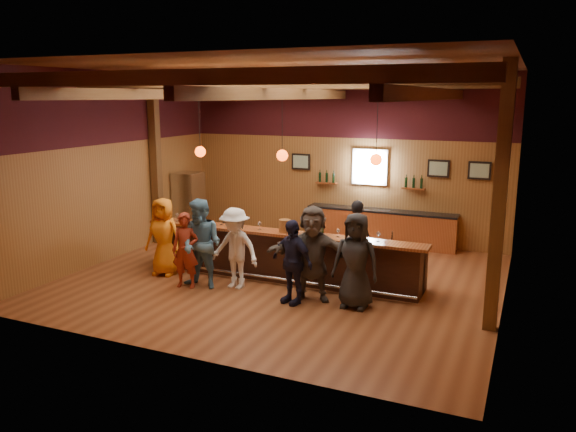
# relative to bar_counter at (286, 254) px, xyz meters

# --- Properties ---
(room) EXTENTS (9.04, 9.00, 4.52)m
(room) POSITION_rel_bar_counter_xyz_m (-0.02, -0.09, 2.69)
(room) COLOR brown
(room) RESTS_ON ground
(bar_counter) EXTENTS (6.30, 1.07, 1.11)m
(bar_counter) POSITION_rel_bar_counter_xyz_m (0.00, 0.00, 0.00)
(bar_counter) COLOR black
(bar_counter) RESTS_ON ground
(back_bar_cabinet) EXTENTS (4.00, 0.52, 0.95)m
(back_bar_cabinet) POSITION_rel_bar_counter_xyz_m (1.18, 3.57, -0.05)
(back_bar_cabinet) COLOR brown
(back_bar_cabinet) RESTS_ON ground
(window) EXTENTS (0.95, 0.09, 0.95)m
(window) POSITION_rel_bar_counter_xyz_m (0.78, 3.80, 1.53)
(window) COLOR silver
(window) RESTS_ON room
(framed_pictures) EXTENTS (5.35, 0.05, 0.45)m
(framed_pictures) POSITION_rel_bar_counter_xyz_m (1.65, 3.79, 1.58)
(framed_pictures) COLOR black
(framed_pictures) RESTS_ON room
(wine_shelves) EXTENTS (3.00, 0.18, 0.30)m
(wine_shelves) POSITION_rel_bar_counter_xyz_m (0.78, 3.73, 1.10)
(wine_shelves) COLOR brown
(wine_shelves) RESTS_ON room
(pendant_lights) EXTENTS (4.24, 0.24, 1.37)m
(pendant_lights) POSITION_rel_bar_counter_xyz_m (-0.02, -0.15, 2.19)
(pendant_lights) COLOR black
(pendant_lights) RESTS_ON room
(stainless_fridge) EXTENTS (0.70, 0.70, 1.80)m
(stainless_fridge) POSITION_rel_bar_counter_xyz_m (-4.12, 2.45, 0.38)
(stainless_fridge) COLOR silver
(stainless_fridge) RESTS_ON ground
(customer_orange) EXTENTS (0.89, 0.61, 1.73)m
(customer_orange) POSITION_rel_bar_counter_xyz_m (-2.57, -0.88, 0.35)
(customer_orange) COLOR orange
(customer_orange) RESTS_ON ground
(customer_redvest) EXTENTS (0.64, 0.49, 1.58)m
(customer_redvest) POSITION_rel_bar_counter_xyz_m (-1.65, -1.41, 0.27)
(customer_redvest) COLOR maroon
(customer_redvest) RESTS_ON ground
(customer_denim) EXTENTS (0.94, 0.74, 1.87)m
(customer_denim) POSITION_rel_bar_counter_xyz_m (-1.32, -1.30, 0.41)
(customer_denim) COLOR #5588AA
(customer_denim) RESTS_ON ground
(customer_white) EXTENTS (1.15, 0.74, 1.69)m
(customer_white) POSITION_rel_bar_counter_xyz_m (-0.68, -1.04, 0.33)
(customer_white) COLOR white
(customer_white) RESTS_ON ground
(customer_navy) EXTENTS (1.04, 0.69, 1.64)m
(customer_navy) POSITION_rel_bar_counter_xyz_m (0.73, -1.37, 0.30)
(customer_navy) COLOR #1C1D39
(customer_navy) RESTS_ON ground
(customer_brown) EXTENTS (1.82, 0.99, 1.87)m
(customer_brown) POSITION_rel_bar_counter_xyz_m (1.03, -1.05, 0.41)
(customer_brown) COLOR #524942
(customer_brown) RESTS_ON ground
(customer_dark) EXTENTS (0.89, 0.58, 1.82)m
(customer_dark) POSITION_rel_bar_counter_xyz_m (1.91, -1.09, 0.39)
(customer_dark) COLOR black
(customer_dark) RESTS_ON ground
(bartender) EXTENTS (0.61, 0.42, 1.64)m
(bartender) POSITION_rel_bar_counter_xyz_m (1.27, 1.08, 0.30)
(bartender) COLOR black
(bartender) RESTS_ON ground
(ice_bucket) EXTENTS (0.24, 0.24, 0.27)m
(ice_bucket) POSITION_rel_bar_counter_xyz_m (0.11, -0.32, 0.72)
(ice_bucket) COLOR brown
(ice_bucket) RESTS_ON bar_counter
(bottle_a) EXTENTS (0.08, 0.08, 0.39)m
(bottle_a) POSITION_rel_bar_counter_xyz_m (0.61, -0.19, 0.74)
(bottle_a) COLOR black
(bottle_a) RESTS_ON bar_counter
(bottle_b) EXTENTS (0.08, 0.08, 0.38)m
(bottle_b) POSITION_rel_bar_counter_xyz_m (0.89, -0.17, 0.74)
(bottle_b) COLOR black
(bottle_b) RESTS_ON bar_counter
(glass_a) EXTENTS (0.08, 0.08, 0.18)m
(glass_a) POSITION_rel_bar_counter_xyz_m (-2.57, -0.36, 0.72)
(glass_a) COLOR silver
(glass_a) RESTS_ON bar_counter
(glass_b) EXTENTS (0.08, 0.08, 0.19)m
(glass_b) POSITION_rel_bar_counter_xyz_m (-2.07, -0.27, 0.72)
(glass_b) COLOR silver
(glass_b) RESTS_ON bar_counter
(glass_c) EXTENTS (0.08, 0.08, 0.18)m
(glass_c) POSITION_rel_bar_counter_xyz_m (-1.45, -0.28, 0.72)
(glass_c) COLOR silver
(glass_c) RESTS_ON bar_counter
(glass_d) EXTENTS (0.09, 0.09, 0.19)m
(glass_d) POSITION_rel_bar_counter_xyz_m (-0.87, -0.40, 0.73)
(glass_d) COLOR silver
(glass_d) RESTS_ON bar_counter
(glass_e) EXTENTS (0.08, 0.08, 0.19)m
(glass_e) POSITION_rel_bar_counter_xyz_m (-0.45, -0.37, 0.72)
(glass_e) COLOR silver
(glass_e) RESTS_ON bar_counter
(glass_f) EXTENTS (0.08, 0.08, 0.18)m
(glass_f) POSITION_rel_bar_counter_xyz_m (0.92, -0.27, 0.72)
(glass_f) COLOR silver
(glass_f) RESTS_ON bar_counter
(glass_g) EXTENTS (0.07, 0.07, 0.17)m
(glass_g) POSITION_rel_bar_counter_xyz_m (1.28, -0.26, 0.71)
(glass_g) COLOR silver
(glass_g) RESTS_ON bar_counter
(glass_h) EXTENTS (0.09, 0.09, 0.20)m
(glass_h) POSITION_rel_bar_counter_xyz_m (2.12, -0.29, 0.73)
(glass_h) COLOR silver
(glass_h) RESTS_ON bar_counter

